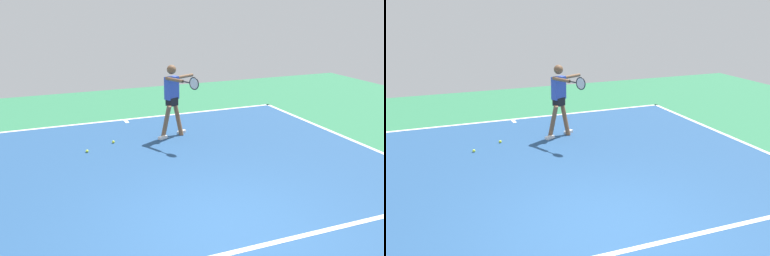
# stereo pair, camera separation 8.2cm
# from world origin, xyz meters

# --- Properties ---
(ground_plane) EXTENTS (21.34, 21.34, 0.00)m
(ground_plane) POSITION_xyz_m (0.00, 0.00, 0.00)
(ground_plane) COLOR #2D754C
(court_surface) EXTENTS (9.54, 13.01, 0.00)m
(court_surface) POSITION_xyz_m (0.00, 0.00, 0.00)
(court_surface) COLOR navy
(court_surface) RESTS_ON ground_plane
(court_line_baseline_near) EXTENTS (9.54, 0.10, 0.01)m
(court_line_baseline_near) POSITION_xyz_m (0.00, -6.46, 0.00)
(court_line_baseline_near) COLOR white
(court_line_baseline_near) RESTS_ON ground_plane
(court_line_service) EXTENTS (7.16, 0.10, 0.01)m
(court_line_service) POSITION_xyz_m (0.00, 0.60, 0.00)
(court_line_service) COLOR white
(court_line_service) RESTS_ON ground_plane
(court_line_centre_mark) EXTENTS (0.10, 0.30, 0.01)m
(court_line_centre_mark) POSITION_xyz_m (0.00, -6.26, 0.00)
(court_line_centre_mark) COLOR white
(court_line_centre_mark) RESTS_ON ground_plane
(tennis_player) EXTENTS (1.10, 1.37, 1.81)m
(tennis_player) POSITION_xyz_m (-0.78, -4.51, 1.04)
(tennis_player) COLOR brown
(tennis_player) RESTS_ON ground_plane
(tennis_ball_near_player) EXTENTS (0.07, 0.07, 0.07)m
(tennis_ball_near_player) POSITION_xyz_m (1.41, -4.13, 0.03)
(tennis_ball_near_player) COLOR #C6E53D
(tennis_ball_near_player) RESTS_ON ground_plane
(tennis_ball_far_corner) EXTENTS (0.07, 0.07, 0.07)m
(tennis_ball_far_corner) POSITION_xyz_m (0.73, -4.54, 0.03)
(tennis_ball_far_corner) COLOR #CCE033
(tennis_ball_far_corner) RESTS_ON ground_plane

